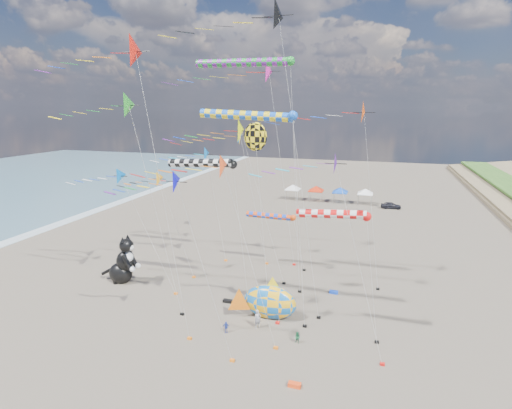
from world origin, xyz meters
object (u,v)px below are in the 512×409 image
object	(u,v)px
fish_inflatable	(269,302)
child_green	(297,338)
person_adult	(258,319)
child_blue	(226,327)
parked_car	(391,205)
cat_inflatable	(122,259)

from	to	relation	value
fish_inflatable	child_green	bearing A→B (deg)	-45.86
fish_inflatable	person_adult	bearing A→B (deg)	-102.54
fish_inflatable	child_blue	distance (m)	4.85
person_adult	child_green	size ratio (longest dim) A/B	1.67
parked_car	child_blue	bearing A→B (deg)	160.77
fish_inflatable	child_green	size ratio (longest dim) A/B	6.53
cat_inflatable	parked_car	size ratio (longest dim) A/B	1.47
person_adult	child_blue	world-z (taller)	person_adult
cat_inflatable	child_blue	distance (m)	16.37
child_green	parked_car	size ratio (longest dim) A/B	0.27
fish_inflatable	parked_car	xyz separation A→B (m)	(11.73, 47.25, -0.89)
cat_inflatable	child_blue	size ratio (longest dim) A/B	5.24
parked_car	cat_inflatable	bearing A→B (deg)	143.28
child_green	cat_inflatable	bearing A→B (deg)	-178.01
fish_inflatable	person_adult	xyz separation A→B (m)	(-0.48, -2.17, -0.67)
person_adult	parked_car	distance (m)	50.91
fish_inflatable	parked_car	bearing A→B (deg)	76.06
cat_inflatable	fish_inflatable	distance (m)	18.06
person_adult	child_green	xyz separation A→B (m)	(3.90, -1.34, -0.35)
cat_inflatable	person_adult	size ratio (longest dim) A/B	3.22
child_green	child_blue	bearing A→B (deg)	-159.87
child_green	child_blue	world-z (taller)	child_blue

